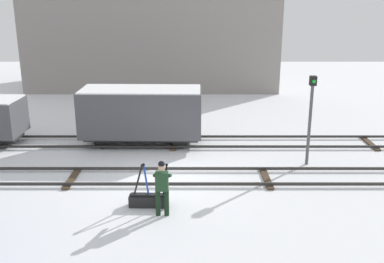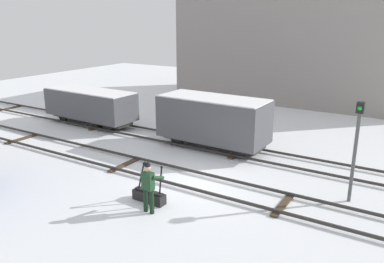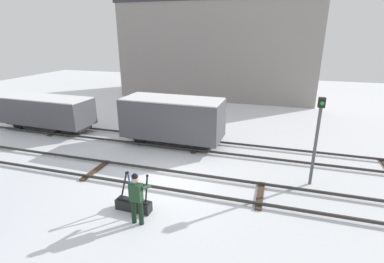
% 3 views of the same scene
% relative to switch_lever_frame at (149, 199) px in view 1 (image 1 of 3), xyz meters
% --- Properties ---
extents(ground_plane, '(60.00, 60.00, 0.00)m').
position_rel_switch_lever_frame_xyz_m(ground_plane, '(0.53, 2.15, -0.25)').
color(ground_plane, white).
extents(track_main_line, '(44.00, 1.94, 0.18)m').
position_rel_switch_lever_frame_xyz_m(track_main_line, '(0.53, 2.15, -0.14)').
color(track_main_line, '#2D2B28').
rests_on(track_main_line, ground_plane).
extents(track_siding_near, '(44.00, 1.94, 0.18)m').
position_rel_switch_lever_frame_xyz_m(track_siding_near, '(0.53, 6.14, -0.14)').
color(track_siding_near, '#2D2B28').
rests_on(track_siding_near, ground_plane).
extents(switch_lever_frame, '(1.25, 0.40, 1.45)m').
position_rel_switch_lever_frame_xyz_m(switch_lever_frame, '(0.00, 0.00, 0.00)').
color(switch_lever_frame, black).
rests_on(switch_lever_frame, ground_plane).
extents(rail_worker, '(0.55, 0.66, 1.75)m').
position_rel_switch_lever_frame_xyz_m(rail_worker, '(0.46, -0.58, 0.74)').
color(rail_worker, black).
rests_on(rail_worker, ground_plane).
extents(signal_post, '(0.24, 0.32, 3.51)m').
position_rel_switch_lever_frame_xyz_m(signal_post, '(5.88, 3.66, 1.93)').
color(signal_post, '#4C4C4C').
rests_on(signal_post, ground_plane).
extents(apartment_building, '(17.60, 7.06, 8.50)m').
position_rel_switch_lever_frame_xyz_m(apartment_building, '(-1.40, 20.14, 4.01)').
color(apartment_building, gray).
rests_on(apartment_building, ground_plane).
extents(freight_car_back_track, '(5.29, 2.26, 2.53)m').
position_rel_switch_lever_frame_xyz_m(freight_car_back_track, '(-0.86, 6.14, 1.20)').
color(freight_car_back_track, '#2D2B28').
rests_on(freight_car_back_track, ground_plane).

